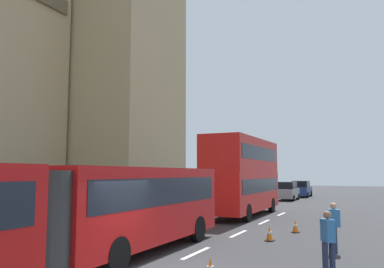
{
  "coord_description": "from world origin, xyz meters",
  "views": [
    {
      "loc": [
        -8.88,
        -5.49,
        2.71
      ],
      "look_at": [
        15.31,
        5.76,
        5.46
      ],
      "focal_mm": 35.76,
      "sensor_mm": 36.0,
      "label": 1
    }
  ],
  "objects_px": {
    "sedan_lead": "(287,191)",
    "sedan_trailing": "(302,189)",
    "double_decker_bus": "(243,173)",
    "traffic_cone_east": "(295,226)",
    "articulated_bus": "(22,214)",
    "traffic_cone_middle": "(270,234)",
    "pedestrian_near_cones": "(328,240)",
    "pedestrian_by_kerb": "(334,225)"
  },
  "relations": [
    {
      "from": "traffic_cone_east",
      "to": "pedestrian_near_cones",
      "type": "bearing_deg",
      "value": -163.36
    },
    {
      "from": "sedan_trailing",
      "to": "traffic_cone_middle",
      "type": "relative_size",
      "value": 7.59
    },
    {
      "from": "sedan_lead",
      "to": "pedestrian_near_cones",
      "type": "relative_size",
      "value": 2.6
    },
    {
      "from": "articulated_bus",
      "to": "pedestrian_near_cones",
      "type": "xyz_separation_m",
      "value": [
        4.55,
        -6.37,
        -0.83
      ]
    },
    {
      "from": "articulated_bus",
      "to": "pedestrian_near_cones",
      "type": "relative_size",
      "value": 10.84
    },
    {
      "from": "traffic_cone_middle",
      "to": "pedestrian_by_kerb",
      "type": "distance_m",
      "value": 2.95
    },
    {
      "from": "sedan_lead",
      "to": "double_decker_bus",
      "type": "bearing_deg",
      "value": -179.07
    },
    {
      "from": "articulated_bus",
      "to": "double_decker_bus",
      "type": "bearing_deg",
      "value": 0.0
    },
    {
      "from": "pedestrian_near_cones",
      "to": "sedan_trailing",
      "type": "bearing_deg",
      "value": 10.13
    },
    {
      "from": "articulated_bus",
      "to": "double_decker_bus",
      "type": "relative_size",
      "value": 2.0
    },
    {
      "from": "double_decker_bus",
      "to": "traffic_cone_east",
      "type": "distance_m",
      "value": 7.49
    },
    {
      "from": "articulated_bus",
      "to": "sedan_lead",
      "type": "relative_size",
      "value": 4.16
    },
    {
      "from": "sedan_trailing",
      "to": "pedestrian_by_kerb",
      "type": "bearing_deg",
      "value": -169.06
    },
    {
      "from": "pedestrian_near_cones",
      "to": "pedestrian_by_kerb",
      "type": "bearing_deg",
      "value": 1.85
    },
    {
      "from": "pedestrian_near_cones",
      "to": "traffic_cone_middle",
      "type": "bearing_deg",
      "value": 31.27
    },
    {
      "from": "articulated_bus",
      "to": "traffic_cone_east",
      "type": "xyz_separation_m",
      "value": [
        11.65,
        -4.25,
        -1.46
      ]
    },
    {
      "from": "traffic_cone_middle",
      "to": "sedan_trailing",
      "type": "bearing_deg",
      "value": 6.62
    },
    {
      "from": "traffic_cone_middle",
      "to": "pedestrian_near_cones",
      "type": "xyz_separation_m",
      "value": [
        -4.41,
        -2.68,
        0.63
      ]
    },
    {
      "from": "articulated_bus",
      "to": "traffic_cone_east",
      "type": "height_order",
      "value": "articulated_bus"
    },
    {
      "from": "articulated_bus",
      "to": "pedestrian_by_kerb",
      "type": "distance_m",
      "value": 9.94
    },
    {
      "from": "sedan_lead",
      "to": "sedan_trailing",
      "type": "distance_m",
      "value": 6.16
    },
    {
      "from": "articulated_bus",
      "to": "double_decker_bus",
      "type": "height_order",
      "value": "double_decker_bus"
    },
    {
      "from": "articulated_bus",
      "to": "sedan_trailing",
      "type": "relative_size",
      "value": 4.16
    },
    {
      "from": "double_decker_bus",
      "to": "sedan_trailing",
      "type": "relative_size",
      "value": 2.09
    },
    {
      "from": "double_decker_bus",
      "to": "traffic_cone_middle",
      "type": "distance_m",
      "value": 9.46
    },
    {
      "from": "sedan_trailing",
      "to": "traffic_cone_east",
      "type": "relative_size",
      "value": 7.59
    },
    {
      "from": "double_decker_bus",
      "to": "traffic_cone_east",
      "type": "bearing_deg",
      "value": -143.18
    },
    {
      "from": "sedan_trailing",
      "to": "traffic_cone_east",
      "type": "height_order",
      "value": "sedan_trailing"
    },
    {
      "from": "articulated_bus",
      "to": "traffic_cone_middle",
      "type": "distance_m",
      "value": 9.8
    },
    {
      "from": "double_decker_bus",
      "to": "traffic_cone_east",
      "type": "height_order",
      "value": "double_decker_bus"
    },
    {
      "from": "articulated_bus",
      "to": "sedan_trailing",
      "type": "bearing_deg",
      "value": -0.29
    },
    {
      "from": "sedan_trailing",
      "to": "sedan_lead",
      "type": "bearing_deg",
      "value": 175.82
    },
    {
      "from": "double_decker_bus",
      "to": "pedestrian_near_cones",
      "type": "height_order",
      "value": "double_decker_bus"
    },
    {
      "from": "double_decker_bus",
      "to": "traffic_cone_middle",
      "type": "xyz_separation_m",
      "value": [
        -8.36,
        -3.69,
        -2.43
      ]
    },
    {
      "from": "sedan_trailing",
      "to": "traffic_cone_east",
      "type": "xyz_separation_m",
      "value": [
        -27.46,
        -4.05,
        -0.63
      ]
    },
    {
      "from": "articulated_bus",
      "to": "pedestrian_by_kerb",
      "type": "relative_size",
      "value": 10.84
    },
    {
      "from": "articulated_bus",
      "to": "double_decker_bus",
      "type": "xyz_separation_m",
      "value": [
        17.32,
        0.0,
        0.96
      ]
    },
    {
      "from": "pedestrian_near_cones",
      "to": "pedestrian_by_kerb",
      "type": "distance_m",
      "value": 3.12
    },
    {
      "from": "traffic_cone_middle",
      "to": "traffic_cone_east",
      "type": "xyz_separation_m",
      "value": [
        2.69,
        -0.55,
        0.0
      ]
    },
    {
      "from": "articulated_bus",
      "to": "pedestrian_near_cones",
      "type": "height_order",
      "value": "articulated_bus"
    },
    {
      "from": "double_decker_bus",
      "to": "sedan_trailing",
      "type": "distance_m",
      "value": 21.86
    },
    {
      "from": "double_decker_bus",
      "to": "sedan_lead",
      "type": "bearing_deg",
      "value": 0.93
    }
  ]
}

